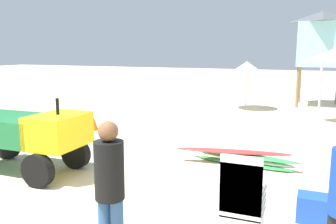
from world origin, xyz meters
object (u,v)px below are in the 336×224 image
(stacked_plastic_chairs, at_px, (242,194))
(cooler_box, at_px, (317,209))
(surfboard_pile, at_px, (240,157))
(traffic_cone_near, at_px, (92,121))
(utility_cart, at_px, (25,133))
(lifeguard_tower, at_px, (321,39))
(beach_umbrella_mid, at_px, (247,69))
(lifeguard_near_center, at_px, (110,186))

(stacked_plastic_chairs, relative_size, cooler_box, 2.27)
(surfboard_pile, bearing_deg, traffic_cone_near, 161.12)
(traffic_cone_near, bearing_deg, surfboard_pile, -18.88)
(utility_cart, relative_size, lifeguard_tower, 0.65)
(beach_umbrella_mid, bearing_deg, lifeguard_tower, 37.45)
(utility_cart, xyz_separation_m, lifeguard_tower, (5.21, 11.26, 2.03))
(surfboard_pile, height_order, cooler_box, cooler_box)
(stacked_plastic_chairs, distance_m, cooler_box, 1.49)
(utility_cart, relative_size, lifeguard_near_center, 1.56)
(stacked_plastic_chairs, bearing_deg, surfboard_pile, 101.28)
(stacked_plastic_chairs, bearing_deg, utility_cart, 164.96)
(traffic_cone_near, distance_m, cooler_box, 7.27)
(surfboard_pile, xyz_separation_m, lifeguard_near_center, (-0.61, -4.12, 0.78))
(utility_cart, bearing_deg, lifeguard_tower, 65.15)
(utility_cart, height_order, traffic_cone_near, utility_cart)
(utility_cart, relative_size, stacked_plastic_chairs, 2.14)
(lifeguard_near_center, xyz_separation_m, beach_umbrella_mid, (-0.62, 11.30, 0.68))
(beach_umbrella_mid, xyz_separation_m, traffic_cone_near, (-3.53, -5.55, -1.36))
(lifeguard_near_center, bearing_deg, utility_cart, 146.79)
(stacked_plastic_chairs, relative_size, lifeguard_tower, 0.31)
(utility_cart, height_order, beach_umbrella_mid, beach_umbrella_mid)
(cooler_box, bearing_deg, surfboard_pile, 125.07)
(utility_cart, relative_size, traffic_cone_near, 4.90)
(surfboard_pile, height_order, beach_umbrella_mid, beach_umbrella_mid)
(lifeguard_near_center, height_order, traffic_cone_near, lifeguard_near_center)
(utility_cart, relative_size, cooler_box, 4.86)
(utility_cart, height_order, cooler_box, utility_cart)
(lifeguard_near_center, bearing_deg, beach_umbrella_mid, 93.15)
(lifeguard_near_center, bearing_deg, stacked_plastic_chairs, 35.46)
(beach_umbrella_mid, height_order, cooler_box, beach_umbrella_mid)
(stacked_plastic_chairs, relative_size, lifeguard_near_center, 0.73)
(cooler_box, bearing_deg, traffic_cone_near, 149.09)
(lifeguard_near_center, bearing_deg, surfboard_pile, 81.63)
(lifeguard_near_center, relative_size, traffic_cone_near, 3.14)
(cooler_box, bearing_deg, lifeguard_near_center, -136.05)
(lifeguard_tower, bearing_deg, traffic_cone_near, -129.19)
(lifeguard_near_center, height_order, lifeguard_tower, lifeguard_tower)
(utility_cart, height_order, lifeguard_near_center, lifeguard_near_center)
(utility_cart, relative_size, surfboard_pile, 1.00)
(utility_cart, xyz_separation_m, beach_umbrella_mid, (2.56, 9.22, 0.84))
(lifeguard_tower, bearing_deg, utility_cart, -114.85)
(lifeguard_tower, distance_m, beach_umbrella_mid, 3.55)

